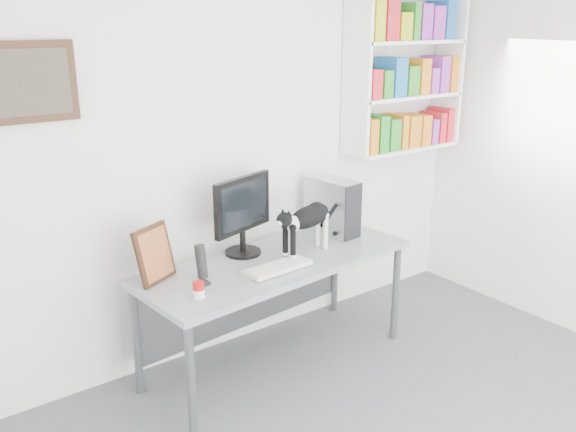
{
  "coord_description": "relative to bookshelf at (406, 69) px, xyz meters",
  "views": [
    {
      "loc": [
        -2.11,
        -1.4,
        2.21
      ],
      "look_at": [
        0.06,
        1.53,
        1.03
      ],
      "focal_mm": 38.0,
      "sensor_mm": 36.0,
      "label": 1
    }
  ],
  "objects": [
    {
      "name": "wall_art",
      "position": [
        -2.7,
        0.12,
        0.05
      ],
      "size": [
        0.52,
        0.04,
        0.42
      ],
      "primitive_type": "cube",
      "color": "#422915",
      "rests_on": "room"
    },
    {
      "name": "keyboard",
      "position": [
        -1.52,
        -0.46,
        -1.08
      ],
      "size": [
        0.44,
        0.19,
        0.03
      ],
      "primitive_type": "cube",
      "rotation": [
        0.0,
        0.0,
        0.06
      ],
      "color": "silver",
      "rests_on": "desk"
    },
    {
      "name": "speaker",
      "position": [
        -1.99,
        -0.36,
        -0.97
      ],
      "size": [
        0.12,
        0.12,
        0.25
      ],
      "primitive_type": "cylinder",
      "rotation": [
        0.0,
        0.0,
        0.12
      ],
      "color": "black",
      "rests_on": "desk"
    },
    {
      "name": "soup_can",
      "position": [
        -2.1,
        -0.52,
        -1.05
      ],
      "size": [
        0.08,
        0.08,
        0.09
      ],
      "primitive_type": "cylinder",
      "rotation": [
        0.0,
        0.0,
        0.26
      ],
      "color": "red",
      "rests_on": "desk"
    },
    {
      "name": "bookshelf",
      "position": [
        0.0,
        0.0,
        0.0
      ],
      "size": [
        1.03,
        0.28,
        1.24
      ],
      "primitive_type": "cube",
      "color": "white",
      "rests_on": "room"
    },
    {
      "name": "cat",
      "position": [
        -1.21,
        -0.35,
        -0.93
      ],
      "size": [
        0.56,
        0.26,
        0.33
      ],
      "primitive_type": null,
      "rotation": [
        0.0,
        0.0,
        0.23
      ],
      "color": "black",
      "rests_on": "desk"
    },
    {
      "name": "room",
      "position": [
        -1.4,
        -1.85,
        -0.5
      ],
      "size": [
        4.01,
        4.01,
        2.7
      ],
      "color": "#58585D",
      "rests_on": "ground"
    },
    {
      "name": "pc_tower",
      "position": [
        -0.82,
        -0.13,
        -0.9
      ],
      "size": [
        0.22,
        0.41,
        0.4
      ],
      "primitive_type": "cube",
      "rotation": [
        0.0,
        0.0,
        0.1
      ],
      "color": "silver",
      "rests_on": "desk"
    },
    {
      "name": "monitor",
      "position": [
        -1.55,
        -0.1,
        -0.83
      ],
      "size": [
        0.54,
        0.37,
        0.53
      ],
      "primitive_type": "cube",
      "rotation": [
        0.0,
        0.0,
        0.29
      ],
      "color": "black",
      "rests_on": "desk"
    },
    {
      "name": "leaning_print",
      "position": [
        -2.19,
        -0.16,
        -0.92
      ],
      "size": [
        0.3,
        0.22,
        0.34
      ],
      "primitive_type": "cube",
      "rotation": [
        0.0,
        0.0,
        0.46
      ],
      "color": "#422915",
      "rests_on": "desk"
    },
    {
      "name": "desk",
      "position": [
        -1.43,
        -0.31,
        -1.47
      ],
      "size": [
        1.86,
        0.85,
        0.75
      ],
      "primitive_type": "cube",
      "rotation": [
        0.0,
        0.0,
        0.08
      ],
      "color": "gray",
      "rests_on": "room"
    }
  ]
}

